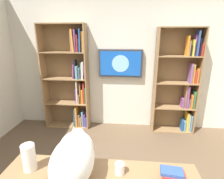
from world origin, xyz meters
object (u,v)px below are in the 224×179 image
Objects in this scene: bookshelf_right at (72,79)px; wall_mounted_tv at (121,63)px; cat at (74,157)px; desk_book_stack at (173,174)px; bookshelf_left at (181,83)px; coffee_mug at (120,168)px; paper_towel_roll at (29,157)px.

wall_mounted_tv is (-0.97, -0.08, 0.32)m from bookshelf_right.
cat reaches higher than desk_book_stack.
bookshelf_right reaches higher than bookshelf_left.
wall_mounted_tv is at bearing -4.02° from bookshelf_left.
bookshelf_left is 20.84× the size of coffee_mug.
bookshelf_right is 8.74× the size of paper_towel_roll.
bookshelf_left is 2.82m from paper_towel_roll.
bookshelf_right reaches higher than cat.
bookshelf_right reaches higher than coffee_mug.
bookshelf_right is 2.63m from desk_book_stack.
cat is at bearing 57.43° from bookshelf_left.
bookshelf_left is 2.62m from cat.
cat is 3.04× the size of desk_book_stack.
bookshelf_left reaches higher than coffee_mug.
cat is at bearing 11.53° from coffee_mug.
coffee_mug is 0.46× the size of desk_book_stack.
desk_book_stack is (-1.50, 2.14, -0.25)m from bookshelf_right.
wall_mounted_tv reaches higher than cat.
desk_book_stack is at bearing 125.12° from bookshelf_right.
cat is 6.55× the size of coffee_mug.
bookshelf_right is 21.59× the size of coffee_mug.
bookshelf_left reaches higher than desk_book_stack.
coffee_mug is (-0.10, 2.22, -0.55)m from wall_mounted_tv.
desk_book_stack is (-1.19, -0.02, -0.08)m from paper_towel_roll.
bookshelf_left reaches higher than cat.
bookshelf_left reaches higher than paper_towel_roll.
wall_mounted_tv is 8.85× the size of coffee_mug.
bookshelf_left is 8.44× the size of paper_towel_roll.
bookshelf_right is at bearing -81.78° from paper_towel_roll.
wall_mounted_tv is 2.38m from paper_towel_roll.
coffee_mug is at bearing -178.37° from paper_towel_roll.
bookshelf_right reaches higher than paper_towel_roll.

